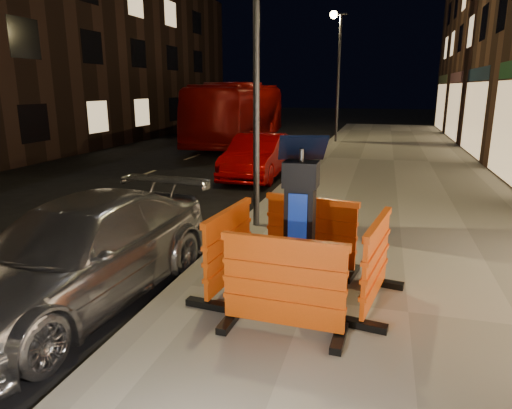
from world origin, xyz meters
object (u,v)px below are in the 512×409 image
(parking_kiosk, at_px, (300,223))
(barrier_front, at_px, (283,286))
(car_silver, at_px, (83,300))
(barrier_back, at_px, (311,234))
(car_red, at_px, (258,178))
(barrier_kerbside, at_px, (229,249))
(barrier_bldgside, at_px, (376,264))
(bus_doubledecker, at_px, (240,143))

(parking_kiosk, relative_size, barrier_front, 1.40)
(car_silver, bearing_deg, barrier_back, 34.28)
(parking_kiosk, distance_m, barrier_back, 1.05)
(parking_kiosk, bearing_deg, car_red, 116.35)
(parking_kiosk, bearing_deg, barrier_kerbside, -172.34)
(car_red, bearing_deg, parking_kiosk, -71.76)
(car_red, bearing_deg, barrier_front, -73.54)
(barrier_kerbside, distance_m, barrier_bldgside, 1.90)
(bus_doubledecker, bearing_deg, car_red, -72.46)
(car_silver, distance_m, car_red, 8.99)
(parking_kiosk, relative_size, barrier_bldgside, 1.40)
(barrier_kerbside, bearing_deg, barrier_bldgside, -84.34)
(car_silver, height_order, car_red, car_red)
(barrier_front, height_order, car_red, barrier_front)
(barrier_front, xyz_separation_m, car_silver, (-2.83, 0.34, -0.70))
(barrier_bldgside, xyz_separation_m, car_red, (-3.79, 8.39, -0.70))
(parking_kiosk, distance_m, car_silver, 3.11)
(barrier_front, bearing_deg, car_silver, 175.77)
(barrier_kerbside, relative_size, bus_doubledecker, 0.13)
(barrier_back, distance_m, car_red, 7.99)
(barrier_front, distance_m, barrier_kerbside, 1.34)
(car_silver, bearing_deg, barrier_bldgside, 14.61)
(car_silver, relative_size, bus_doubledecker, 0.43)
(barrier_bldgside, bearing_deg, barrier_kerbside, 99.66)
(barrier_bldgside, distance_m, car_red, 9.23)
(barrier_kerbside, distance_m, car_silver, 2.10)
(barrier_front, height_order, car_silver, barrier_front)
(barrier_kerbside, xyz_separation_m, car_silver, (-1.88, -0.61, -0.70))
(barrier_kerbside, bearing_deg, car_red, 18.35)
(barrier_kerbside, height_order, car_silver, barrier_kerbside)
(barrier_back, xyz_separation_m, barrier_bldgside, (0.95, -0.95, 0.00))
(bus_doubledecker, bearing_deg, barrier_front, -74.56)
(parking_kiosk, distance_m, barrier_front, 1.05)
(barrier_kerbside, height_order, barrier_bldgside, same)
(parking_kiosk, bearing_deg, barrier_back, 97.66)
(barrier_front, distance_m, barrier_bldgside, 1.34)
(barrier_bldgside, bearing_deg, parking_kiosk, 99.66)
(barrier_bldgside, bearing_deg, car_silver, 108.78)
(barrier_bldgside, height_order, bus_doubledecker, bus_doubledecker)
(barrier_back, bearing_deg, car_silver, -140.54)
(barrier_back, bearing_deg, car_red, 121.55)
(car_red, bearing_deg, barrier_back, -69.56)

